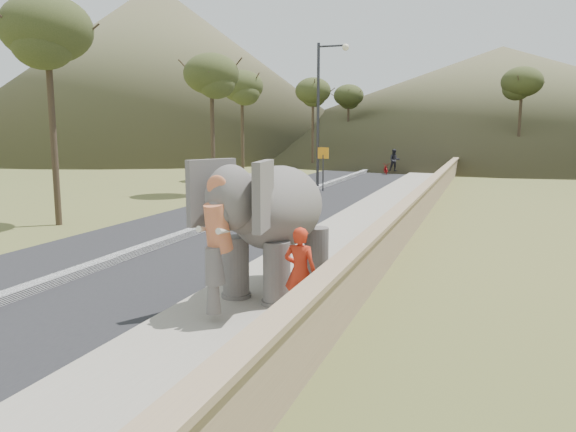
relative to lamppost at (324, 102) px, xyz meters
name	(u,v)px	position (x,y,z in m)	size (l,w,h in m)	color
ground	(289,287)	(4.69, -18.85, -4.87)	(160.00, 160.00, 0.00)	olive
road	(256,212)	(-0.31, -8.85, -4.86)	(7.00, 120.00, 0.03)	black
median	(256,209)	(-0.31, -8.85, -4.76)	(0.35, 120.00, 0.22)	black
walkway	(376,217)	(4.69, -8.85, -4.80)	(3.00, 120.00, 0.15)	#9E9687
parapet	(420,206)	(6.34, -8.85, -4.32)	(0.30, 120.00, 1.10)	tan
lamppost	(324,102)	(0.00, 0.00, 0.00)	(1.76, 0.36, 8.00)	#323137
signboard	(323,161)	(0.19, -0.63, -3.23)	(0.60, 0.08, 2.40)	#2D2D33
hill_left	(158,70)	(-33.31, 36.15, 6.13)	(60.00, 60.00, 22.00)	brown
hill_far	(500,101)	(9.69, 51.15, 2.13)	(80.00, 80.00, 14.00)	brown
elephant_and_man	(278,226)	(4.71, -19.59, -3.38)	(2.48, 4.01, 2.72)	slate
motorcyclist	(390,164)	(1.82, 11.78, -4.11)	(1.58, 1.68, 1.89)	maroon
trees	(488,121)	(8.55, 9.84, -0.99)	(49.12, 44.26, 8.47)	#473828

